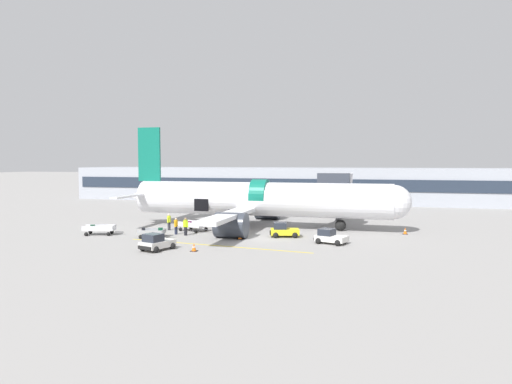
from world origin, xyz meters
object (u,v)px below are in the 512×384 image
Objects in this scene: baggage_tug_lead at (330,237)px; ground_crew_supervisor at (176,226)px; baggage_tug_rear at (156,243)px; baggage_cart_empty at (99,230)px; airplane at (257,200)px; ground_crew_driver at (218,224)px; baggage_tug_mid at (283,231)px; baggage_cart_queued at (153,233)px; ground_crew_helper at (169,221)px; ground_crew_loader_b at (220,223)px; ground_crew_marshal at (186,226)px; ground_crew_loader_a at (228,224)px; baggage_cart_loading at (194,226)px.

baggage_tug_lead is 16.08m from ground_crew_supervisor.
baggage_tug_rear reaches higher than baggage_cart_empty.
ground_crew_driver is at bearing -119.12° from airplane.
baggage_cart_queued is (-12.48, -3.87, -0.21)m from baggage_tug_mid.
baggage_cart_empty is at bearing -137.39° from ground_crew_helper.
ground_crew_loader_b is 0.87× the size of ground_crew_helper.
baggage_cart_queued is at bearing -140.86° from ground_crew_marshal.
baggage_tug_mid is at bearing -52.29° from airplane.
ground_crew_supervisor is at bearing -172.83° from baggage_tug_mid.
ground_crew_supervisor is at bearing -146.19° from ground_crew_loader_a.
ground_crew_loader_a is at bearing 60.46° from ground_crew_driver.
baggage_tug_lead is 1.01× the size of baggage_tug_mid.
baggage_tug_rear is 1.99× the size of ground_crew_loader_a.
baggage_cart_loading is 2.36× the size of ground_crew_driver.
ground_crew_marshal is (3.25, -2.84, 0.00)m from ground_crew_helper.
ground_crew_marshal is at bearing -141.06° from ground_crew_driver.
baggage_cart_empty is 8.92m from ground_crew_marshal.
baggage_tug_lead is 0.79× the size of baggage_cart_empty.
ground_crew_helper is at bearing 175.20° from baggage_tug_mid.
baggage_cart_queued is (-17.41, -1.29, -0.18)m from baggage_tug_lead.
ground_crew_supervisor is (1.38, 2.47, 0.48)m from baggage_cart_queued.
baggage_cart_queued is at bearing -175.75° from baggage_tug_lead.
ground_crew_helper is at bearing 97.25° from baggage_cart_queued.
airplane is 10.12m from ground_crew_helper.
ground_crew_loader_b is (2.69, 0.71, 0.28)m from baggage_cart_loading.
baggage_cart_queued is at bearing 0.05° from baggage_cart_empty.
ground_crew_helper is (-5.98, 0.63, 0.03)m from ground_crew_driver.
ground_crew_driver is at bearing 176.25° from baggage_tug_mid.
ground_crew_supervisor is (-11.10, -1.40, 0.27)m from baggage_tug_mid.
ground_crew_loader_b is at bearing -130.95° from airplane.
baggage_tug_lead is 5.56m from baggage_tug_mid.
ground_crew_driver is (-2.84, -5.09, -2.24)m from airplane.
baggage_tug_lead is at bearing -4.20° from ground_crew_supervisor.
ground_crew_marshal is at bearing 13.85° from baggage_cart_empty.
ground_crew_driver is at bearing -13.29° from baggage_cart_loading.
ground_crew_driver is at bearing -6.04° from ground_crew_helper.
airplane is 19.33× the size of ground_crew_supervisor.
ground_crew_helper is at bearing 110.73° from baggage_tug_rear.
ground_crew_supervisor is at bearing -51.10° from ground_crew_helper.
ground_crew_helper is (-2.01, 2.50, 0.05)m from ground_crew_supervisor.
ground_crew_helper is at bearing -171.94° from ground_crew_loader_b.
ground_crew_helper is at bearing -153.16° from airplane.
baggage_tug_mid is at bearing -4.80° from ground_crew_helper.
baggage_tug_mid is at bearing 10.00° from ground_crew_marshal.
ground_crew_marshal is (-0.84, 7.95, 0.32)m from baggage_tug_rear.
ground_crew_loader_a is at bearing 77.11° from baggage_tug_rear.
airplane reaches higher than ground_crew_helper.
baggage_tug_mid reaches higher than baggage_cart_empty.
ground_crew_loader_b is at bearing 171.72° from ground_crew_loader_a.
baggage_cart_empty is 13.35m from ground_crew_loader_a.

